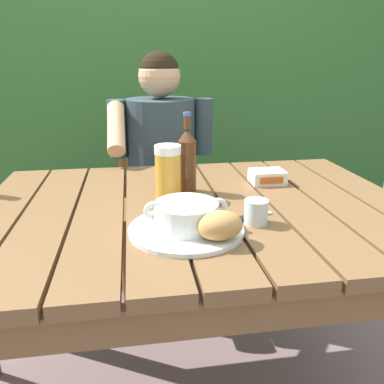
# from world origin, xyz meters

# --- Properties ---
(dining_table) EXTENTS (1.29, 0.93, 0.77)m
(dining_table) POSITION_xyz_m (0.00, 0.00, 0.67)
(dining_table) COLOR brown
(dining_table) RESTS_ON ground_plane
(hedge_backdrop) EXTENTS (3.48, 0.87, 2.81)m
(hedge_backdrop) POSITION_xyz_m (-0.00, 1.88, 1.16)
(hedge_backdrop) COLOR #34672D
(hedge_backdrop) RESTS_ON ground_plane
(chair_near_diner) EXTENTS (0.44, 0.47, 0.95)m
(chair_near_diner) POSITION_xyz_m (-0.05, 0.91, 0.47)
(chair_near_diner) COLOR brown
(chair_near_diner) RESTS_ON ground_plane
(person_eating) EXTENTS (0.48, 0.47, 1.22)m
(person_eating) POSITION_xyz_m (-0.05, 0.70, 0.72)
(person_eating) COLOR #314148
(person_eating) RESTS_ON ground_plane
(serving_plate) EXTENTS (0.29, 0.29, 0.01)m
(serving_plate) POSITION_xyz_m (-0.06, -0.19, 0.77)
(serving_plate) COLOR white
(serving_plate) RESTS_ON dining_table
(soup_bowl) EXTENTS (0.21, 0.16, 0.07)m
(soup_bowl) POSITION_xyz_m (-0.06, -0.19, 0.81)
(soup_bowl) COLOR white
(soup_bowl) RESTS_ON serving_plate
(bread_roll) EXTENTS (0.12, 0.10, 0.07)m
(bread_roll) POSITION_xyz_m (0.01, -0.27, 0.81)
(bread_roll) COLOR tan
(bread_roll) RESTS_ON serving_plate
(beer_glass) EXTENTS (0.08, 0.08, 0.17)m
(beer_glass) POSITION_xyz_m (-0.08, 0.07, 0.85)
(beer_glass) COLOR gold
(beer_glass) RESTS_ON dining_table
(beer_bottle) EXTENTS (0.06, 0.06, 0.26)m
(beer_bottle) POSITION_xyz_m (-0.01, 0.12, 0.88)
(beer_bottle) COLOR #522E18
(beer_bottle) RESTS_ON dining_table
(water_glass_small) EXTENTS (0.06, 0.06, 0.07)m
(water_glass_small) POSITION_xyz_m (0.13, -0.17, 0.80)
(water_glass_small) COLOR silver
(water_glass_small) RESTS_ON dining_table
(butter_tub) EXTENTS (0.12, 0.09, 0.05)m
(butter_tub) POSITION_xyz_m (0.28, 0.17, 0.79)
(butter_tub) COLOR white
(butter_tub) RESTS_ON dining_table
(table_knife) EXTENTS (0.14, 0.07, 0.01)m
(table_knife) POSITION_xyz_m (0.11, -0.14, 0.77)
(table_knife) COLOR silver
(table_knife) RESTS_ON dining_table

